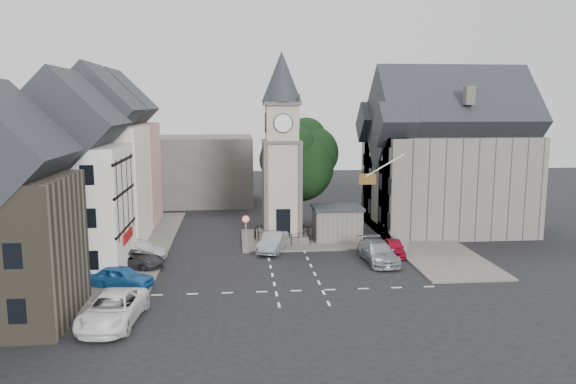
{
  "coord_description": "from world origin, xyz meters",
  "views": [
    {
      "loc": [
        -3.93,
        -39.91,
        11.88
      ],
      "look_at": [
        0.26,
        5.0,
        4.78
      ],
      "focal_mm": 35.0,
      "sensor_mm": 36.0,
      "label": 1
    }
  ],
  "objects": [
    {
      "name": "car_west_grey",
      "position": [
        -11.5,
        0.66,
        0.64
      ],
      "size": [
        5.1,
        3.63,
        1.29
      ],
      "primitive_type": "imported",
      "rotation": [
        0.0,
        0.0,
        1.21
      ],
      "color": "#29292B",
      "rests_on": "ground"
    },
    {
      "name": "central_island",
      "position": [
        1.5,
        8.0,
        0.08
      ],
      "size": [
        10.0,
        8.0,
        0.16
      ],
      "primitive_type": "cube",
      "color": "#595651",
      "rests_on": "ground"
    },
    {
      "name": "car_island_silver",
      "position": [
        -1.0,
        4.5,
        0.77
      ],
      "size": [
        3.05,
        4.96,
        1.54
      ],
      "primitive_type": "imported",
      "rotation": [
        0.0,
        0.0,
        -0.33
      ],
      "color": "gray",
      "rests_on": "ground"
    },
    {
      "name": "east_building",
      "position": [
        15.59,
        11.0,
        6.26
      ],
      "size": [
        14.4,
        11.4,
        12.6
      ],
      "color": "slate",
      "rests_on": "ground"
    },
    {
      "name": "backdrop_west",
      "position": [
        -12.0,
        28.0,
        4.0
      ],
      "size": [
        20.0,
        10.0,
        8.0
      ],
      "primitive_type": "cube",
      "color": "#4C4944",
      "rests_on": "ground"
    },
    {
      "name": "flagpole",
      "position": [
        8.0,
        4.0,
        7.0
      ],
      "size": [
        3.68,
        0.1,
        2.74
      ],
      "color": "white",
      "rests_on": "ground"
    },
    {
      "name": "pavement_east",
      "position": [
        12.0,
        8.0,
        0.07
      ],
      "size": [
        6.0,
        26.0,
        0.14
      ],
      "primitive_type": "cube",
      "color": "#595651",
      "rests_on": "ground"
    },
    {
      "name": "car_east_red",
      "position": [
        8.5,
        2.36,
        0.63
      ],
      "size": [
        2.03,
        3.86,
        1.25
      ],
      "primitive_type": "imported",
      "rotation": [
        0.0,
        0.0,
        -0.16
      ],
      "color": "#A00824",
      "rests_on": "ground"
    },
    {
      "name": "ground",
      "position": [
        0.0,
        0.0,
        0.0
      ],
      "size": [
        120.0,
        120.0,
        0.0
      ],
      "primitive_type": "plane",
      "color": "black",
      "rests_on": "ground"
    },
    {
      "name": "terrace_tudor",
      "position": [
        -15.5,
        0.0,
        6.19
      ],
      "size": [
        8.1,
        7.6,
        12.0
      ],
      "color": "silver",
      "rests_on": "ground"
    },
    {
      "name": "pavement_west",
      "position": [
        -12.5,
        6.0,
        0.07
      ],
      "size": [
        6.0,
        30.0,
        0.14
      ],
      "primitive_type": "cube",
      "color": "#595651",
      "rests_on": "ground"
    },
    {
      "name": "clock_tower",
      "position": [
        0.0,
        7.99,
        8.12
      ],
      "size": [
        4.86,
        4.86,
        16.25
      ],
      "color": "#4C4944",
      "rests_on": "ground"
    },
    {
      "name": "car_west_blue",
      "position": [
        -11.5,
        -3.8,
        0.73
      ],
      "size": [
        4.62,
        3.07,
        1.46
      ],
      "primitive_type": "imported",
      "rotation": [
        0.0,
        0.0,
        1.23
      ],
      "color": "#1D5A9F",
      "rests_on": "ground"
    },
    {
      "name": "town_tree",
      "position": [
        2.0,
        13.0,
        6.97
      ],
      "size": [
        7.2,
        7.2,
        10.8
      ],
      "color": "black",
      "rests_on": "ground"
    },
    {
      "name": "road_markings",
      "position": [
        0.0,
        -5.5,
        0.01
      ],
      "size": [
        20.0,
        8.0,
        0.01
      ],
      "primitive_type": "cube",
      "color": "silver",
      "rests_on": "ground"
    },
    {
      "name": "terrace_pink",
      "position": [
        -15.5,
        16.0,
        6.58
      ],
      "size": [
        8.1,
        7.6,
        12.8
      ],
      "color": "tan",
      "rests_on": "ground"
    },
    {
      "name": "east_boundary_wall",
      "position": [
        9.2,
        10.0,
        0.45
      ],
      "size": [
        0.4,
        16.0,
        0.9
      ],
      "primitive_type": "cube",
      "color": "slate",
      "rests_on": "ground"
    },
    {
      "name": "stone_shelter",
      "position": [
        4.8,
        7.5,
        1.55
      ],
      "size": [
        4.3,
        3.3,
        3.08
      ],
      "color": "slate",
      "rests_on": "ground"
    },
    {
      "name": "terrace_cream",
      "position": [
        -15.5,
        8.0,
        6.58
      ],
      "size": [
        8.1,
        7.6,
        12.8
      ],
      "color": "beige",
      "rests_on": "ground"
    },
    {
      "name": "pedestrian",
      "position": [
        9.25,
        7.57,
        0.95
      ],
      "size": [
        0.81,
        0.67,
        1.89
      ],
      "primitive_type": "imported",
      "rotation": [
        0.0,
        0.0,
        3.5
      ],
      "color": "#B2A793",
      "rests_on": "ground"
    },
    {
      "name": "warning_sign_post",
      "position": [
        -3.2,
        5.43,
        2.03
      ],
      "size": [
        0.7,
        0.19,
        2.85
      ],
      "color": "black",
      "rests_on": "ground"
    },
    {
      "name": "car_west_silver",
      "position": [
        -11.5,
        3.09,
        0.7
      ],
      "size": [
        4.46,
        3.17,
        1.4
      ],
      "primitive_type": "imported",
      "rotation": [
        0.0,
        0.0,
        1.12
      ],
      "color": "#A4A7AC",
      "rests_on": "ground"
    },
    {
      "name": "van_sw_white",
      "position": [
        -10.74,
        -10.0,
        0.82
      ],
      "size": [
        3.34,
        6.18,
        1.65
      ],
      "primitive_type": "imported",
      "rotation": [
        0.0,
        0.0,
        -0.1
      ],
      "color": "white",
      "rests_on": "ground"
    },
    {
      "name": "car_island_east",
      "position": [
        6.68,
        0.5,
        0.78
      ],
      "size": [
        2.5,
        5.52,
        1.57
      ],
      "primitive_type": "imported",
      "rotation": [
        0.0,
        0.0,
        0.06
      ],
      "color": "#989BA0",
      "rests_on": "ground"
    }
  ]
}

